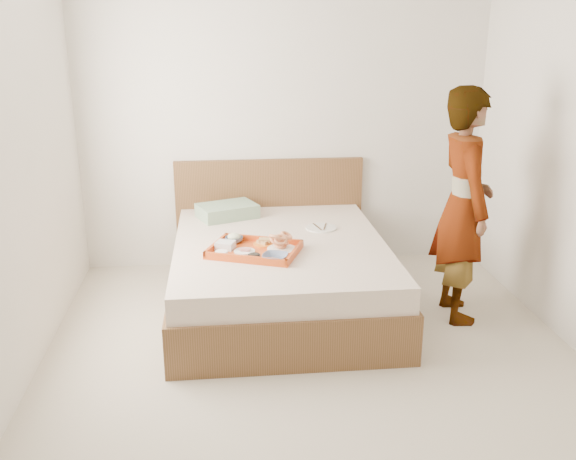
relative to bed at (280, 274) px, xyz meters
The scene contains 17 objects.
ground 1.04m from the bed, 82.26° to the right, with size 3.50×4.00×0.01m, color #C0B3A2.
wall_back 1.45m from the bed, 82.26° to the left, with size 3.50×0.01×2.60m, color silver.
wall_front 3.18m from the bed, 87.41° to the right, with size 3.50×0.01×2.60m, color silver.
bed is the anchor object (origin of this frame).
headboard 0.99m from the bed, 90.00° to the left, with size 1.65×0.06×0.95m, color brown.
pillow 0.83m from the bed, 119.58° to the left, with size 0.46×0.31×0.11m, color #8CA686.
tray 0.42m from the bed, 131.09° to the right, with size 0.60×0.44×0.05m, color #D3481B.
prawn_plate 0.37m from the bed, 92.14° to the right, with size 0.21×0.21×0.01m, color white.
navy_bowl_big 0.53m from the bed, 99.70° to the right, with size 0.17×0.17×0.04m, color #1B2648.
sauce_dish 0.54m from the bed, 118.33° to the right, with size 0.09×0.09×0.03m, color black.
meat_plate 0.47m from the bed, 137.64° to the right, with size 0.15×0.15×0.01m, color white.
bread_plate 0.33m from the bed, 139.49° to the right, with size 0.15×0.15×0.01m, color orange.
salad_bowl 0.46m from the bed, behind, with size 0.13×0.13×0.04m, color #1B2648.
plastic_tub 0.54m from the bed, 157.60° to the right, with size 0.13×0.10×0.05m, color silver.
cheese_round 0.60m from the bed, 145.55° to the right, with size 0.09×0.09×0.03m, color white.
dinner_plate 0.52m from the bed, 37.70° to the left, with size 0.24×0.24×0.01m, color white.
person 1.43m from the bed, 11.69° to the right, with size 0.61×0.40×1.68m, color silver.
Camera 1 is at (-0.56, -3.45, 2.07)m, focal length 39.61 mm.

